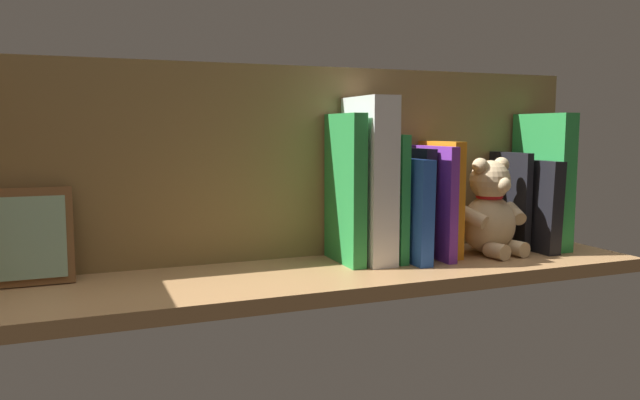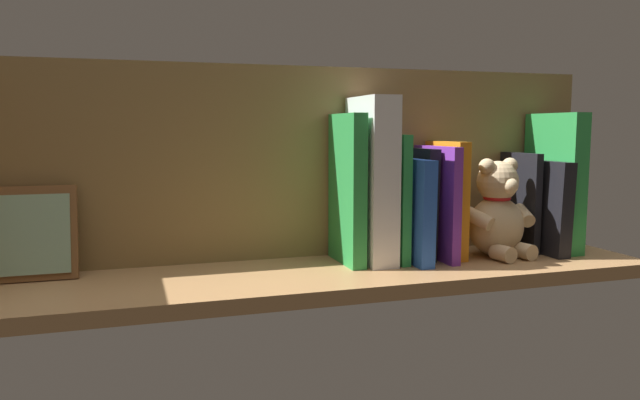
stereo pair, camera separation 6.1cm
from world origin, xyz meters
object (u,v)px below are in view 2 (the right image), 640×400
object	(u,v)px
teddy_bear	(498,213)
dictionary_thick_white	(372,180)
book_0	(554,182)
picture_frame_leaning	(33,234)

from	to	relation	value
teddy_bear	dictionary_thick_white	distance (cm)	23.06
book_0	dictionary_thick_white	bearing A→B (deg)	-0.60
picture_frame_leaning	dictionary_thick_white	bearing A→B (deg)	175.75
dictionary_thick_white	book_0	bearing A→B (deg)	179.40
book_0	teddy_bear	world-z (taller)	book_0
book_0	picture_frame_leaning	xyz separation A→B (cm)	(85.72, -4.14, -5.54)
teddy_bear	dictionary_thick_white	size ratio (longest dim) A/B	0.63
book_0	picture_frame_leaning	bearing A→B (deg)	-2.76
teddy_bear	book_0	bearing A→B (deg)	-179.55
book_0	teddy_bear	xyz separation A→B (cm)	(12.82, 2.03, -4.81)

